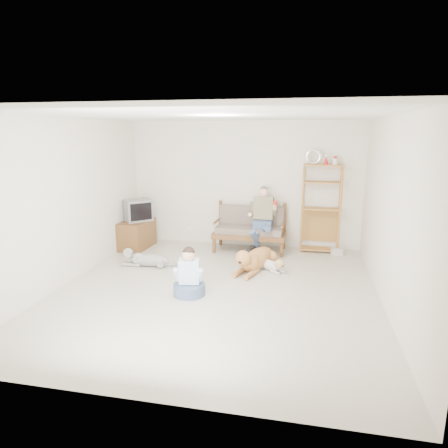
% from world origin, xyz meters
% --- Properties ---
extents(floor, '(5.50, 5.50, 0.00)m').
position_xyz_m(floor, '(0.00, 0.00, 0.00)').
color(floor, beige).
rests_on(floor, ground).
extents(ceiling, '(5.50, 5.50, 0.00)m').
position_xyz_m(ceiling, '(0.00, 0.00, 2.70)').
color(ceiling, white).
rests_on(ceiling, ground).
extents(wall_back, '(5.00, 0.00, 5.00)m').
position_xyz_m(wall_back, '(0.00, 2.75, 1.35)').
color(wall_back, beige).
rests_on(wall_back, ground).
extents(wall_front, '(5.00, 0.00, 5.00)m').
position_xyz_m(wall_front, '(0.00, -2.75, 1.35)').
color(wall_front, beige).
rests_on(wall_front, ground).
extents(wall_left, '(0.00, 5.50, 5.50)m').
position_xyz_m(wall_left, '(-2.50, 0.00, 1.35)').
color(wall_left, beige).
rests_on(wall_left, ground).
extents(wall_right, '(0.00, 5.50, 5.50)m').
position_xyz_m(wall_right, '(2.50, 0.00, 1.35)').
color(wall_right, beige).
rests_on(wall_right, ground).
extents(loveseat, '(1.51, 0.72, 0.95)m').
position_xyz_m(loveseat, '(0.20, 2.35, 0.49)').
color(loveseat, brown).
rests_on(loveseat, ground).
extents(man, '(0.52, 0.75, 1.21)m').
position_xyz_m(man, '(0.45, 2.12, 0.63)').
color(man, '#465E81').
rests_on(man, loveseat).
extents(etagere, '(0.81, 0.36, 2.13)m').
position_xyz_m(etagere, '(1.64, 2.55, 0.94)').
color(etagere, '#A88034').
rests_on(etagere, ground).
extents(book_stack, '(0.25, 0.20, 0.14)m').
position_xyz_m(book_stack, '(2.00, 2.36, 0.07)').
color(book_stack, beige).
rests_on(book_stack, ground).
extents(tv_stand, '(0.57, 0.93, 0.60)m').
position_xyz_m(tv_stand, '(-2.23, 2.01, 0.30)').
color(tv_stand, brown).
rests_on(tv_stand, ground).
extents(crt_tv, '(0.70, 0.69, 0.46)m').
position_xyz_m(crt_tv, '(-2.20, 2.04, 0.83)').
color(crt_tv, slate).
rests_on(crt_tv, tv_stand).
extents(wall_outlet, '(0.12, 0.02, 0.08)m').
position_xyz_m(wall_outlet, '(-1.25, 2.73, 0.30)').
color(wall_outlet, white).
rests_on(wall_outlet, ground).
extents(golden_retriever, '(0.70, 1.55, 0.48)m').
position_xyz_m(golden_retriever, '(0.46, 1.14, 0.19)').
color(golden_retriever, '#CD7F47').
rests_on(golden_retriever, ground).
extents(shaggy_dog, '(1.12, 0.31, 0.33)m').
position_xyz_m(shaggy_dog, '(-1.58, 0.90, 0.13)').
color(shaggy_dog, silver).
rests_on(shaggy_dog, ground).
extents(terrier, '(0.59, 0.51, 0.27)m').
position_xyz_m(terrier, '(0.79, 1.10, 0.11)').
color(terrier, silver).
rests_on(terrier, ground).
extents(child, '(0.49, 0.49, 0.77)m').
position_xyz_m(child, '(-0.38, -0.24, 0.28)').
color(child, '#465E81').
rests_on(child, ground).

